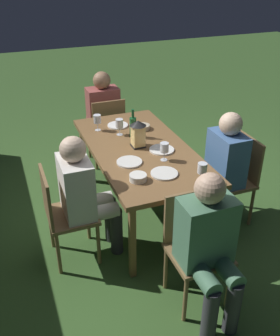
{
  "coord_description": "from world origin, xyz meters",
  "views": [
    {
      "loc": [
        -3.08,
        1.17,
        2.38
      ],
      "look_at": [
        0.0,
        0.0,
        0.53
      ],
      "focal_mm": 41.33,
      "sensor_mm": 36.0,
      "label": 1
    }
  ],
  "objects_px": {
    "person_in_cream": "(85,192)",
    "person_in_rust": "(102,111)",
    "person_in_blue": "(220,165)",
    "bowl_olives": "(138,177)",
    "wine_glass_d": "(97,120)",
    "plate_d": "(162,150)",
    "chair_side_left_a": "(236,175)",
    "plate_b": "(118,125)",
    "plate_a": "(164,173)",
    "chair_head_near": "(194,243)",
    "wine_glass_a": "(119,124)",
    "dining_table": "(140,153)",
    "chair_side_right_a": "(63,212)",
    "person_in_green": "(209,243)",
    "plate_c": "(129,162)",
    "chair_head_far": "(107,128)",
    "wine_glass_b": "(202,169)",
    "wine_glass_c": "(164,148)",
    "lantern_centerpiece": "(138,132)",
    "bowl_bread": "(143,127)",
    "green_bottle_on_table": "(133,127)"
  },
  "relations": [
    {
      "from": "person_in_blue",
      "to": "wine_glass_b",
      "type": "xyz_separation_m",
      "value": [
        -0.36,
        0.4,
        0.23
      ]
    },
    {
      "from": "plate_d",
      "to": "bowl_bread",
      "type": "bearing_deg",
      "value": -1.59
    },
    {
      "from": "plate_a",
      "to": "plate_d",
      "type": "bearing_deg",
      "value": -20.82
    },
    {
      "from": "person_in_green",
      "to": "wine_glass_d",
      "type": "distance_m",
      "value": 1.9
    },
    {
      "from": "chair_side_right_a",
      "to": "bowl_bread",
      "type": "distance_m",
      "value": 1.33
    },
    {
      "from": "person_in_blue",
      "to": "bowl_olives",
      "type": "height_order",
      "value": "person_in_blue"
    },
    {
      "from": "plate_b",
      "to": "plate_c",
      "type": "xyz_separation_m",
      "value": [
        -0.82,
        0.16,
        0.0
      ]
    },
    {
      "from": "person_in_rust",
      "to": "green_bottle_on_table",
      "type": "distance_m",
      "value": 1.11
    },
    {
      "from": "person_in_blue",
      "to": "chair_side_left_a",
      "type": "bearing_deg",
      "value": -90.0
    },
    {
      "from": "person_in_blue",
      "to": "person_in_cream",
      "type": "bearing_deg",
      "value": 90.0
    },
    {
      "from": "plate_c",
      "to": "person_in_green",
      "type": "bearing_deg",
      "value": -169.77
    },
    {
      "from": "wine_glass_b",
      "to": "wine_glass_c",
      "type": "distance_m",
      "value": 0.46
    },
    {
      "from": "wine_glass_a",
      "to": "plate_b",
      "type": "relative_size",
      "value": 0.77
    },
    {
      "from": "plate_d",
      "to": "chair_side_left_a",
      "type": "bearing_deg",
      "value": -111.81
    },
    {
      "from": "wine_glass_c",
      "to": "plate_b",
      "type": "relative_size",
      "value": 0.77
    },
    {
      "from": "person_in_blue",
      "to": "green_bottle_on_table",
      "type": "relative_size",
      "value": 3.96
    },
    {
      "from": "chair_head_far",
      "to": "dining_table",
      "type": "bearing_deg",
      "value": 180.0
    },
    {
      "from": "chair_side_left_a",
      "to": "wine_glass_c",
      "type": "xyz_separation_m",
      "value": [
        0.09,
        0.73,
        0.38
      ]
    },
    {
      "from": "wine_glass_d",
      "to": "plate_a",
      "type": "relative_size",
      "value": 0.73
    },
    {
      "from": "green_bottle_on_table",
      "to": "plate_a",
      "type": "bearing_deg",
      "value": 179.21
    },
    {
      "from": "wine_glass_d",
      "to": "plate_b",
      "type": "relative_size",
      "value": 0.77
    },
    {
      "from": "green_bottle_on_table",
      "to": "plate_b",
      "type": "xyz_separation_m",
      "value": [
        0.31,
        0.06,
        -0.1
      ]
    },
    {
      "from": "green_bottle_on_table",
      "to": "wine_glass_d",
      "type": "xyz_separation_m",
      "value": [
        0.28,
        0.29,
        0.01
      ]
    },
    {
      "from": "green_bottle_on_table",
      "to": "plate_c",
      "type": "distance_m",
      "value": 0.56
    },
    {
      "from": "chair_side_right_a",
      "to": "person_in_rust",
      "type": "bearing_deg",
      "value": -25.8
    },
    {
      "from": "person_in_rust",
      "to": "plate_d",
      "type": "bearing_deg",
      "value": -173.51
    },
    {
      "from": "dining_table",
      "to": "plate_d",
      "type": "bearing_deg",
      "value": -128.35
    },
    {
      "from": "wine_glass_d",
      "to": "plate_c",
      "type": "relative_size",
      "value": 0.74
    },
    {
      "from": "lantern_centerpiece",
      "to": "bowl_bread",
      "type": "bearing_deg",
      "value": -27.4
    },
    {
      "from": "person_in_cream",
      "to": "person_in_rust",
      "type": "bearing_deg",
      "value": -20.35
    },
    {
      "from": "lantern_centerpiece",
      "to": "wine_glass_c",
      "type": "distance_m",
      "value": 0.36
    },
    {
      "from": "wine_glass_a",
      "to": "plate_a",
      "type": "bearing_deg",
      "value": -173.55
    },
    {
      "from": "dining_table",
      "to": "wine_glass_a",
      "type": "bearing_deg",
      "value": 14.68
    },
    {
      "from": "person_in_blue",
      "to": "bowl_olives",
      "type": "distance_m",
      "value": 0.9
    },
    {
      "from": "dining_table",
      "to": "chair_side_left_a",
      "type": "distance_m",
      "value": 0.95
    },
    {
      "from": "dining_table",
      "to": "chair_head_near",
      "type": "distance_m",
      "value": 1.16
    },
    {
      "from": "dining_table",
      "to": "chair_head_near",
      "type": "bearing_deg",
      "value": 180.0
    },
    {
      "from": "person_in_green",
      "to": "wine_glass_c",
      "type": "distance_m",
      "value": 1.05
    },
    {
      "from": "person_in_blue",
      "to": "wine_glass_a",
      "type": "distance_m",
      "value": 1.07
    },
    {
      "from": "wine_glass_a",
      "to": "wine_glass_b",
      "type": "xyz_separation_m",
      "value": [
        -1.1,
        -0.33,
        0.0
      ]
    },
    {
      "from": "dining_table",
      "to": "person_in_rust",
      "type": "height_order",
      "value": "person_in_rust"
    },
    {
      "from": "plate_a",
      "to": "person_in_green",
      "type": "bearing_deg",
      "value": 179.25
    },
    {
      "from": "chair_side_right_a",
      "to": "person_in_green",
      "type": "relative_size",
      "value": 0.76
    },
    {
      "from": "green_bottle_on_table",
      "to": "wine_glass_d",
      "type": "bearing_deg",
      "value": 45.87
    },
    {
      "from": "wine_glass_d",
      "to": "bowl_olives",
      "type": "height_order",
      "value": "wine_glass_d"
    },
    {
      "from": "bowl_olives",
      "to": "bowl_bread",
      "type": "height_order",
      "value": "bowl_olives"
    },
    {
      "from": "person_in_rust",
      "to": "person_in_green",
      "type": "xyz_separation_m",
      "value": [
        -2.67,
        0.0,
        0.0
      ]
    },
    {
      "from": "wine_glass_d",
      "to": "bowl_olives",
      "type": "relative_size",
      "value": 1.19
    },
    {
      "from": "chair_head_near",
      "to": "wine_glass_a",
      "type": "height_order",
      "value": "wine_glass_a"
    },
    {
      "from": "chair_side_left_a",
      "to": "chair_side_right_a",
      "type": "bearing_deg",
      "value": 90.0
    }
  ]
}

